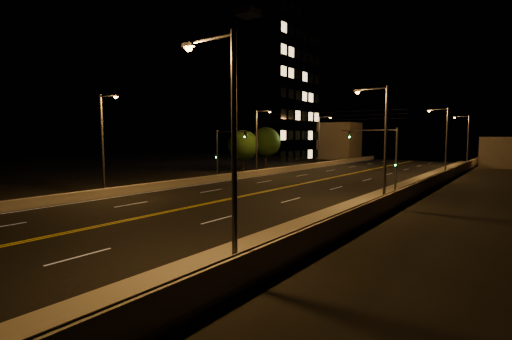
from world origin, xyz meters
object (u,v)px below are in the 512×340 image
Objects in this scene: streetlight_1 at (382,138)px; tree_0 at (243,145)px; traffic_signal_right at (385,153)px; streetlight_5 at (258,137)px; streetlight_6 at (320,137)px; tree_1 at (266,142)px; traffic_signal_left at (223,149)px; streetlight_0 at (228,139)px; streetlight_4 at (104,138)px; streetlight_3 at (466,137)px; streetlight_2 at (444,138)px; building_tower at (248,91)px.

tree_0 is at bearing 147.21° from streetlight_1.
tree_0 is at bearing 155.73° from traffic_signal_right.
streetlight_5 and streetlight_6 have the same top height.
tree_1 is (-6.11, -8.31, -0.80)m from streetlight_6.
streetlight_1 is at bearing -15.76° from traffic_signal_left.
streetlight_0 is 1.29× the size of tree_1.
streetlight_6 is at bearing 90.00° from streetlight_4.
streetlight_3 reaches higher than traffic_signal_left.
streetlight_5 is 12.27m from tree_1.
streetlight_5 is at bearing -153.40° from streetlight_2.
streetlight_0 is 1.00× the size of streetlight_1.
streetlight_4 is 24.68m from traffic_signal_right.
streetlight_1 reaches higher than traffic_signal_right.
streetlight_3 reaches higher than tree_1.
streetlight_2 is (0.00, 42.15, 0.00)m from streetlight_0.
streetlight_6 is 27.49m from traffic_signal_left.
streetlight_4 is at bearing -69.55° from building_tower.
traffic_signal_left is at bearing -87.66° from streetlight_6.
streetlight_6 is (0.00, 41.96, 0.00)m from streetlight_4.
streetlight_0 is 61.69m from building_tower.
streetlight_5 is at bearing 90.00° from streetlight_4.
streetlight_4 and streetlight_6 have the same top height.
streetlight_4 is (-21.43, -8.80, 0.00)m from streetlight_1.
tree_0 is (-26.10, 33.99, -1.21)m from streetlight_0.
tree_1 is at bearing 137.93° from streetlight_1.
streetlight_5 is 1.29× the size of tree_1.
streetlight_2 is 27.55m from tree_1.
streetlight_0 is 38.04m from streetlight_5.
streetlight_0 is 62.84m from streetlight_3.
traffic_signal_right and traffic_signal_left have the same top height.
traffic_signal_right is at bearing 104.89° from streetlight_1.
streetlight_4 is 1.29× the size of tree_1.
traffic_signal_left is 0.87× the size of tree_1.
streetlight_6 is at bearing 90.00° from streetlight_5.
traffic_signal_left is at bearing -69.28° from tree_1.
tree_0 is (10.42, -14.87, -10.38)m from building_tower.
streetlight_4 is at bearing -90.00° from streetlight_6.
streetlight_6 is at bearing 53.66° from tree_1.
streetlight_3 is at bearing 37.07° from tree_1.
traffic_signal_right is (-1.52, -39.93, -1.33)m from streetlight_3.
streetlight_3 is at bearing 63.05° from traffic_signal_left.
streetlight_2 is 23.97m from streetlight_5.
streetlight_3 is 1.00× the size of streetlight_6.
streetlight_4 is at bearing 158.65° from streetlight_0.
streetlight_6 is at bearing 92.34° from traffic_signal_left.
streetlight_0 is 0.30× the size of building_tower.
tree_1 is at bearing -37.24° from building_tower.
streetlight_4 is 41.96m from streetlight_6.
streetlight_5 is 1.47× the size of traffic_signal_left.
streetlight_4 is (-21.43, 8.38, 0.00)m from streetlight_0.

